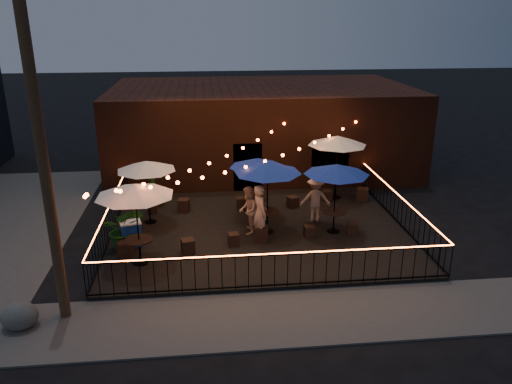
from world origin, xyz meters
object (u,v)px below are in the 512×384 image
cooler (131,234)px  boulder (20,316)px  cafe_table_1 (146,167)px  cafe_table_2 (268,168)px  utility_pole (44,165)px  cafe_table_4 (337,170)px  cafe_table_3 (257,163)px  cafe_table_0 (135,191)px  cafe_table_5 (337,141)px

cooler → boulder: cooler is taller
cafe_table_1 → cooler: size_ratio=2.94×
cafe_table_2 → cooler: (-4.47, -0.65, -1.84)m
utility_pole → cafe_table_4: bearing=27.3°
cafe_table_2 → cafe_table_3: (-0.19, 1.44, -0.24)m
cafe_table_3 → cafe_table_1: bearing=-177.5°
cafe_table_2 → cafe_table_0: bearing=-155.4°
boulder → cafe_table_2: bearing=35.4°
cafe_table_2 → cafe_table_3: 1.48m
cooler → utility_pole: bearing=-122.0°
cafe_table_2 → cooler: size_ratio=3.26×
cafe_table_2 → cafe_table_4: size_ratio=1.10×
cafe_table_1 → cooler: bearing=-101.7°
utility_pole → cafe_table_1: bearing=74.0°
cafe_table_0 → boulder: bearing=-132.0°
cafe_table_4 → cafe_table_3: bearing=146.1°
cafe_table_0 → cafe_table_1: (0.00, 3.14, -0.21)m
cafe_table_5 → boulder: size_ratio=2.90×
cafe_table_4 → cooler: cafe_table_4 is taller
cafe_table_4 → utility_pole: bearing=-152.7°
cafe_table_5 → cooler: size_ratio=3.02×
cafe_table_0 → cafe_table_4: (6.34, 1.66, -0.10)m
cafe_table_3 → boulder: cafe_table_3 is taller
cafe_table_5 → boulder: (-9.79, -7.80, -2.15)m
cafe_table_3 → boulder: 9.09m
cooler → cafe_table_0: bearing=-85.7°
cafe_table_0 → utility_pole: bearing=-123.3°
cafe_table_1 → utility_pole: bearing=-106.0°
boulder → cafe_table_0: bearing=48.0°
cafe_table_0 → cafe_table_4: size_ratio=1.18×
cafe_table_4 → cafe_table_5: cafe_table_5 is taller
utility_pole → boulder: bearing=-157.4°
cafe_table_2 → cafe_table_4: cafe_table_2 is taller
cafe_table_2 → cafe_table_5: 4.43m
cafe_table_0 → boulder: size_ratio=3.37×
boulder → cooler: bearing=62.0°
utility_pole → cafe_table_4: size_ratio=3.17×
cafe_table_0 → cafe_table_2: bearing=24.6°
cafe_table_0 → cafe_table_2: (4.07, 1.87, -0.02)m
cafe_table_0 → cafe_table_3: (3.89, 3.31, -0.26)m
cafe_table_1 → cafe_table_2: bearing=-17.4°
cafe_table_0 → cafe_table_3: size_ratio=1.34×
cafe_table_1 → cafe_table_3: cafe_table_1 is taller
boulder → utility_pole: bearing=22.6°
cafe_table_2 → boulder: cafe_table_2 is taller
utility_pole → boulder: utility_pole is taller
cafe_table_4 → boulder: cafe_table_4 is taller
cafe_table_4 → boulder: 10.17m
cafe_table_1 → cooler: 2.57m
cafe_table_1 → cafe_table_2: cafe_table_2 is taller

